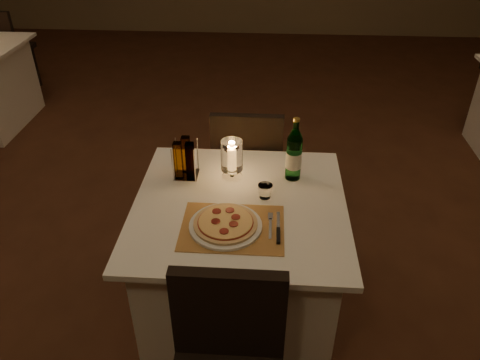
# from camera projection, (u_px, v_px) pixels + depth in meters

# --- Properties ---
(floor) EXTENTS (8.00, 10.00, 0.02)m
(floor) POSITION_uv_depth(u_px,v_px,m) (196.00, 274.00, 2.85)
(floor) COLOR #4C2818
(floor) RESTS_ON ground
(main_table) EXTENTS (1.00, 1.00, 0.74)m
(main_table) POSITION_uv_depth(u_px,v_px,m) (240.00, 261.00, 2.40)
(main_table) COLOR white
(main_table) RESTS_ON ground
(chair_far) EXTENTS (0.42, 0.42, 0.90)m
(chair_far) POSITION_uv_depth(u_px,v_px,m) (247.00, 160.00, 2.89)
(chair_far) COLOR black
(chair_far) RESTS_ON ground
(placemat) EXTENTS (0.45, 0.34, 0.00)m
(placemat) POSITION_uv_depth(u_px,v_px,m) (232.00, 228.00, 2.04)
(placemat) COLOR #AB763B
(placemat) RESTS_ON main_table
(plate) EXTENTS (0.32, 0.32, 0.01)m
(plate) POSITION_uv_depth(u_px,v_px,m) (226.00, 226.00, 2.04)
(plate) COLOR white
(plate) RESTS_ON placemat
(pizza) EXTENTS (0.28, 0.28, 0.02)m
(pizza) POSITION_uv_depth(u_px,v_px,m) (226.00, 223.00, 2.03)
(pizza) COLOR #D8B77F
(pizza) RESTS_ON plate
(fork) EXTENTS (0.02, 0.18, 0.00)m
(fork) POSITION_uv_depth(u_px,v_px,m) (270.00, 224.00, 2.06)
(fork) COLOR silver
(fork) RESTS_ON placemat
(knife) EXTENTS (0.02, 0.22, 0.01)m
(knife) POSITION_uv_depth(u_px,v_px,m) (278.00, 232.00, 2.01)
(knife) COLOR black
(knife) RESTS_ON placemat
(tumbler) EXTENTS (0.07, 0.07, 0.07)m
(tumbler) POSITION_uv_depth(u_px,v_px,m) (265.00, 191.00, 2.22)
(tumbler) COLOR white
(tumbler) RESTS_ON main_table
(water_bottle) EXTENTS (0.08, 0.08, 0.33)m
(water_bottle) POSITION_uv_depth(u_px,v_px,m) (294.00, 155.00, 2.30)
(water_bottle) COLOR #5BAA66
(water_bottle) RESTS_ON main_table
(hurricane_candle) EXTENTS (0.11, 0.11, 0.21)m
(hurricane_candle) POSITION_uv_depth(u_px,v_px,m) (232.00, 157.00, 2.31)
(hurricane_candle) COLOR white
(hurricane_candle) RESTS_ON main_table
(cruet_caddy) EXTENTS (0.12, 0.12, 0.21)m
(cruet_caddy) POSITION_uv_depth(u_px,v_px,m) (185.00, 160.00, 2.33)
(cruet_caddy) COLOR white
(cruet_caddy) RESTS_ON main_table
(neighbor_chair_lb) EXTENTS (0.42, 0.42, 0.90)m
(neighbor_chair_lb) POSITION_uv_depth(u_px,v_px,m) (2.00, 44.00, 4.80)
(neighbor_chair_lb) COLOR black
(neighbor_chair_lb) RESTS_ON ground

